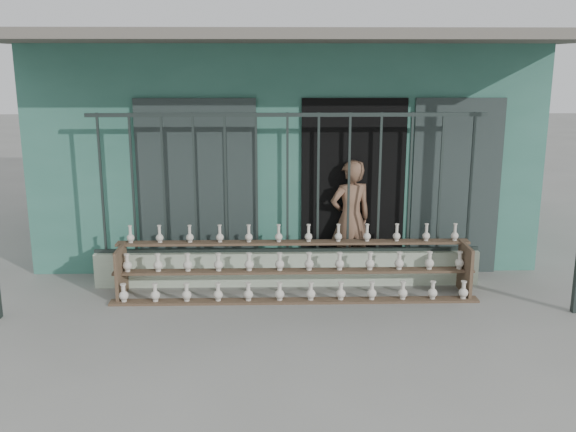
{
  "coord_description": "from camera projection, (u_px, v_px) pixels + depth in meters",
  "views": [
    {
      "loc": [
        -0.19,
        -6.71,
        2.86
      ],
      "look_at": [
        0.0,
        1.0,
        1.0
      ],
      "focal_mm": 40.0,
      "sensor_mm": 36.0,
      "label": 1
    }
  ],
  "objects": [
    {
      "name": "workshop_building",
      "position": [
        284.0,
        136.0,
        10.93
      ],
      "size": [
        7.4,
        6.6,
        3.21
      ],
      "color": "#316858",
      "rests_on": "ground"
    },
    {
      "name": "shelf_rack",
      "position": [
        294.0,
        268.0,
        7.98
      ],
      "size": [
        4.5,
        0.68,
        0.85
      ],
      "color": "brown",
      "rests_on": "ground"
    },
    {
      "name": "parapet_wall",
      "position": [
        287.0,
        268.0,
        8.41
      ],
      "size": [
        5.0,
        0.2,
        0.45
      ],
      "primitive_type": "cube",
      "color": "#B1C4A8",
      "rests_on": "ground"
    },
    {
      "name": "ground",
      "position": [
        290.0,
        323.0,
        7.2
      ],
      "size": [
        60.0,
        60.0,
        0.0
      ],
      "primitive_type": "plane",
      "color": "slate"
    },
    {
      "name": "elderly_woman",
      "position": [
        351.0,
        219.0,
        8.63
      ],
      "size": [
        0.67,
        0.54,
        1.6
      ],
      "primitive_type": "imported",
      "rotation": [
        0.0,
        0.0,
        3.44
      ],
      "color": "brown",
      "rests_on": "ground"
    },
    {
      "name": "security_fence",
      "position": [
        287.0,
        184.0,
        8.15
      ],
      "size": [
        5.0,
        0.04,
        1.8
      ],
      "color": "#283330",
      "rests_on": "parapet_wall"
    }
  ]
}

